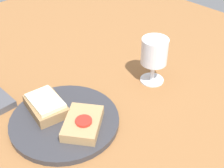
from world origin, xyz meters
TOP-DOWN VIEW (x-y plane):
  - wooden_table at (0.00, 0.00)cm, footprint 140.00×140.00cm
  - plate at (-11.57, -5.88)cm, footprint 25.07×25.07cm
  - sandwich_with_cheese at (-12.82, -0.77)cm, footprint 9.21×11.81cm
  - sandwich_with_tomato at (-10.34, -11.03)cm, footprint 12.92×12.27cm
  - wine_glass at (15.59, -9.31)cm, footprint 6.92×6.92cm

SIDE VIEW (x-z plane):
  - wooden_table at x=0.00cm, z-range 0.00..3.00cm
  - plate at x=-11.57cm, z-range 3.00..4.37cm
  - sandwich_with_tomato at x=-10.34cm, z-range 4.12..7.07cm
  - sandwich_with_cheese at x=-12.82cm, z-range 4.27..7.74cm
  - wine_glass at x=15.59cm, z-range 5.28..17.99cm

